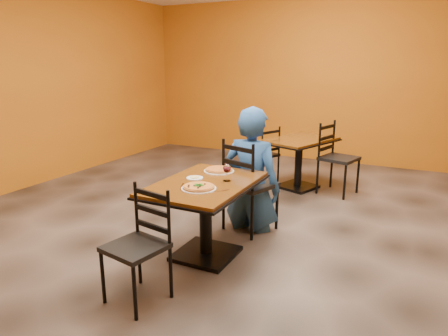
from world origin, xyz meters
The scene contains 18 objects.
floor centered at (0.00, 0.00, 0.00)m, with size 7.00×8.00×0.01m, color black.
wall_back centered at (0.00, 4.00, 1.50)m, with size 7.00×0.01×3.00m, color #AE6313.
table_main centered at (0.00, -0.50, 0.56)m, with size 0.83×1.23×0.75m.
table_second centered at (0.17, 2.05, 0.55)m, with size 1.08×1.29×0.75m.
chair_main_near centered at (-0.11, -1.41, 0.45)m, with size 0.41×0.41×0.90m, color black, non-canonical shape.
chair_main_far centered at (0.13, 0.30, 0.52)m, with size 0.47×0.47×1.04m, color black, non-canonical shape.
chair_second_left centered at (-0.41, 2.05, 0.45)m, with size 0.40×0.40×0.89m, color black, non-canonical shape.
chair_second_right centered at (0.75, 2.05, 0.51)m, with size 0.46×0.46×1.02m, color black, non-canonical shape.
diner centered at (0.12, 0.35, 0.69)m, with size 0.67×0.44×1.38m, color navy.
plate_main centered at (0.05, -0.71, 0.76)m, with size 0.31×0.31×0.01m, color white.
pizza_main centered at (0.05, -0.71, 0.77)m, with size 0.28×0.28×0.02m, color maroon.
plate_far centered at (-0.06, -0.11, 0.76)m, with size 0.31×0.31×0.01m, color white.
pizza_far centered at (-0.06, -0.11, 0.77)m, with size 0.28×0.28×0.02m, color orange.
side_plate centered at (-0.15, -0.44, 0.76)m, with size 0.16×0.16×0.01m, color white.
dip centered at (-0.15, -0.44, 0.76)m, with size 0.09×0.09×0.01m, color tan.
wine_glass centered at (0.17, -0.38, 0.84)m, with size 0.08×0.08×0.18m, color white, non-canonical shape.
fork centered at (-0.12, -0.71, 0.75)m, with size 0.01×0.19×0.00m, color silver.
knife centered at (0.24, -0.70, 0.75)m, with size 0.01×0.21×0.00m, color silver.
Camera 1 is at (1.76, -3.64, 1.83)m, focal length 32.32 mm.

